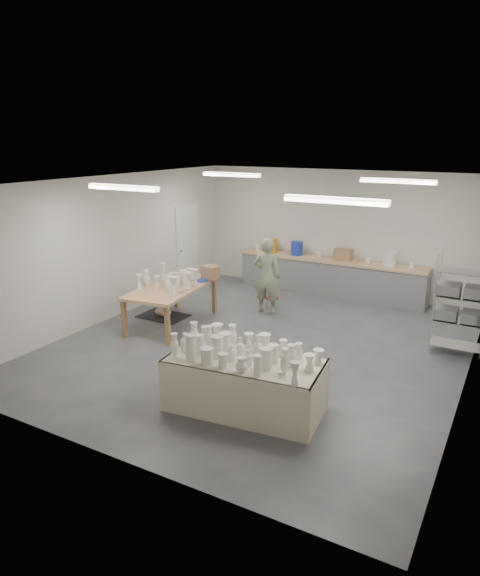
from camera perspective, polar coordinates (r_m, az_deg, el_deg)
The scene contains 9 objects.
room at distance 9.17m, azimuth 2.19°, elevation 5.90°, with size 8.00×8.02×3.00m.
back_counter at distance 12.71m, azimuth 9.93°, elevation 1.38°, with size 4.60×0.60×1.24m.
wire_shelf at distance 9.79m, azimuth 23.34°, elevation -1.65°, with size 0.88×0.48×1.80m.
drying_table at distance 7.33m, azimuth 0.44°, elevation -10.35°, with size 2.27×1.27×1.13m.
work_table at distance 10.54m, azimuth -7.12°, elevation 0.36°, with size 1.35×2.29×1.19m.
rug at distance 11.24m, azimuth -8.54°, elevation -3.08°, with size 1.00×0.70×0.02m, color black.
cat at distance 11.19m, azimuth -8.52°, elevation -2.65°, with size 0.45×0.37×0.17m.
potter at distance 11.15m, azimuth 3.03°, elevation 1.38°, with size 0.61×0.40×1.68m, color gray.
red_stool at distance 11.55m, azimuth 3.58°, elevation -1.14°, with size 0.37×0.37×0.28m.
Camera 1 is at (4.00, -7.94, 3.72)m, focal length 32.00 mm.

